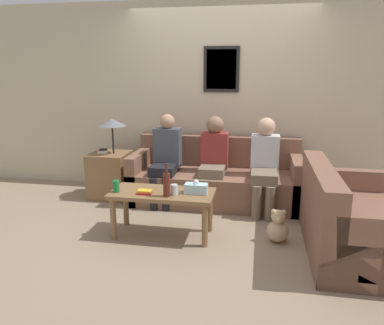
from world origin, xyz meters
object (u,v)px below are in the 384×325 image
at_px(wine_bottle, 167,184).
at_px(person_right, 265,162).
at_px(person_left, 166,156).
at_px(couch_main, 216,179).
at_px(person_middle, 214,157).
at_px(teddy_bear, 278,228).
at_px(drinking_glass, 174,190).
at_px(couch_side, 351,223).
at_px(coffee_table, 162,199).

bearing_deg(wine_bottle, person_right, 48.84).
bearing_deg(person_left, couch_main, 15.18).
bearing_deg(person_right, person_left, 177.66).
height_order(wine_bottle, person_middle, person_middle).
xyz_separation_m(person_left, teddy_bear, (1.40, -0.95, -0.46)).
relative_size(couch_main, drinking_glass, 20.42).
bearing_deg(couch_side, coffee_table, 89.16).
relative_size(wine_bottle, teddy_bear, 0.98).
distance_m(drinking_glass, person_left, 1.14).
bearing_deg(person_middle, person_right, -8.05).
xyz_separation_m(person_right, teddy_bear, (0.15, -0.90, -0.46)).
relative_size(wine_bottle, person_right, 0.30).
relative_size(couch_side, person_middle, 1.34).
bearing_deg(couch_main, drinking_glass, -102.30).
distance_m(coffee_table, person_right, 1.43).
bearing_deg(couch_main, coffee_table, -109.38).
relative_size(couch_side, drinking_glass, 14.14).
height_order(person_right, teddy_bear, person_right).
height_order(couch_main, coffee_table, couch_main).
bearing_deg(person_right, person_middle, 171.95).
relative_size(coffee_table, wine_bottle, 3.17).
height_order(coffee_table, teddy_bear, coffee_table).
xyz_separation_m(couch_side, person_middle, (-1.46, 1.08, 0.33)).
bearing_deg(person_left, drinking_glass, -71.52).
distance_m(drinking_glass, teddy_bear, 1.11).
height_order(couch_main, person_middle, person_middle).
relative_size(couch_main, wine_bottle, 6.47).
distance_m(couch_main, coffee_table, 1.26).
relative_size(coffee_table, teddy_bear, 3.09).
relative_size(wine_bottle, person_left, 0.29).
height_order(drinking_glass, teddy_bear, drinking_glass).
distance_m(person_middle, teddy_bear, 1.35).
xyz_separation_m(couch_main, couch_side, (1.44, -1.21, 0.00)).
height_order(couch_side, person_left, person_left).
relative_size(couch_main, couch_side, 1.44).
xyz_separation_m(couch_main, teddy_bear, (0.76, -1.12, -0.14)).
height_order(coffee_table, person_left, person_left).
distance_m(coffee_table, person_middle, 1.14).
bearing_deg(teddy_bear, person_right, 99.27).
bearing_deg(couch_side, person_middle, 53.52).
bearing_deg(person_right, wine_bottle, -131.16).
xyz_separation_m(couch_main, drinking_glass, (-0.27, -1.25, 0.25)).
distance_m(couch_main, drinking_glass, 1.30).
height_order(couch_side, coffee_table, couch_side).
height_order(coffee_table, person_right, person_right).
relative_size(couch_side, teddy_bear, 4.38).
relative_size(drinking_glass, person_middle, 0.09).
bearing_deg(coffee_table, wine_bottle, -57.91).
height_order(couch_side, wine_bottle, couch_side).
distance_m(couch_side, coffee_table, 1.86).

